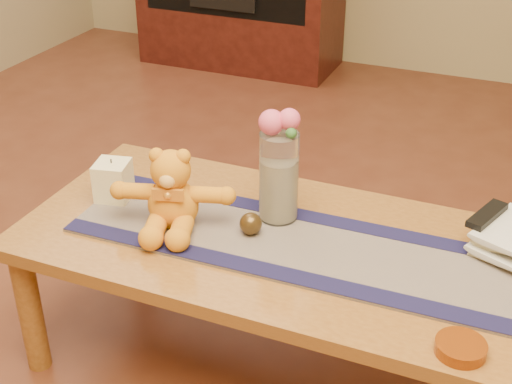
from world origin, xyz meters
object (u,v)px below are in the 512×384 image
at_px(teddy_bear, 172,189).
at_px(book_bottom, 484,237).
at_px(glass_vase, 279,177).
at_px(pillar_candle, 113,180).
at_px(tv_remote, 487,215).
at_px(amber_dish, 461,348).
at_px(bronze_ball, 251,224).

relative_size(teddy_bear, book_bottom, 1.46).
bearing_deg(teddy_bear, glass_vase, 12.48).
xyz_separation_m(teddy_bear, pillar_candle, (-0.23, 0.06, -0.05)).
height_order(book_bottom, tv_remote, tv_remote).
bearing_deg(teddy_bear, book_bottom, 0.85).
bearing_deg(amber_dish, book_bottom, 91.23).
bearing_deg(teddy_bear, pillar_candle, 149.04).
bearing_deg(book_bottom, glass_vase, -151.82).
height_order(teddy_bear, bronze_ball, teddy_bear).
relative_size(teddy_bear, amber_dish, 2.88).
bearing_deg(amber_dish, pillar_candle, 165.27).
distance_m(glass_vase, bronze_ball, 0.15).
distance_m(glass_vase, amber_dish, 0.69).
xyz_separation_m(glass_vase, book_bottom, (0.56, 0.12, -0.13)).
relative_size(teddy_bear, tv_remote, 2.03).
bearing_deg(book_bottom, pillar_candle, -152.67).
bearing_deg(tv_remote, teddy_bear, -143.37).
bearing_deg(book_bottom, teddy_bear, -145.83).
distance_m(teddy_bear, bronze_ball, 0.24).
distance_m(pillar_candle, book_bottom, 1.07).
bearing_deg(pillar_candle, tv_remote, 10.49).
relative_size(pillar_candle, glass_vase, 0.45).
distance_m(pillar_candle, tv_remote, 1.07).
distance_m(teddy_bear, tv_remote, 0.85).
bearing_deg(tv_remote, glass_vase, -149.68).
distance_m(teddy_bear, glass_vase, 0.30).
relative_size(pillar_candle, book_bottom, 0.52).
bearing_deg(bronze_ball, tv_remote, 20.24).
bearing_deg(teddy_bear, bronze_ball, -8.23).
bearing_deg(glass_vase, amber_dish, -32.68).
bearing_deg(amber_dish, glass_vase, 147.32).
bearing_deg(pillar_candle, bronze_ball, -3.14).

